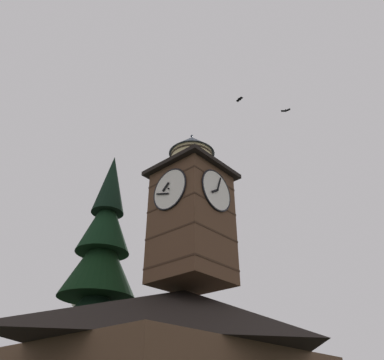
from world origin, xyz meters
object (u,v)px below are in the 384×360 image
Objects in this scene: pine_tree_behind at (95,307)px; flying_bird_high at (240,99)px; clock_tower at (192,209)px; moon at (78,301)px; flying_bird_low at (286,110)px.

pine_tree_behind is 27.73× the size of flying_bird_high.
clock_tower is at bearing -28.31° from flying_bird_high.
clock_tower is 4.38× the size of moon.
moon is (-19.16, -41.50, 4.56)m from clock_tower.
pine_tree_behind is (2.06, -5.18, -4.96)m from clock_tower.
pine_tree_behind is 16.96m from flying_bird_high.
flying_bird_low is at bearing 91.44° from flying_bird_high.
pine_tree_behind is at bearing 59.70° from moon.
moon reaches higher than clock_tower.
clock_tower is 8.95m from flying_bird_low.
clock_tower is 45.94m from moon.
pine_tree_behind is at bearing -68.26° from clock_tower.
moon is 49.21m from flying_bird_low.
flying_bird_high is 1.00× the size of flying_bird_low.
flying_bird_high is at bearing 151.69° from clock_tower.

